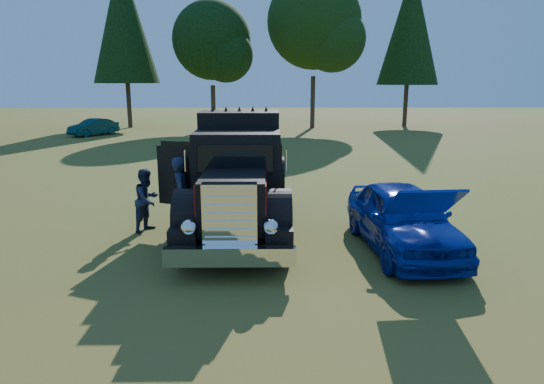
{
  "coord_description": "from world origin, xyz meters",
  "views": [
    {
      "loc": [
        0.19,
        -9.84,
        3.79
      ],
      "look_at": [
        0.33,
        0.73,
        1.35
      ],
      "focal_mm": 32.0,
      "sensor_mm": 36.0,
      "label": 1
    }
  ],
  "objects_px": {
    "diamond_t_truck": "(238,182)",
    "distant_teal_car": "(93,127)",
    "hotrod_coupe": "(403,218)",
    "spectator_near": "(182,196)",
    "spectator_far": "(147,200)"
  },
  "relations": [
    {
      "from": "spectator_near",
      "to": "spectator_far",
      "type": "bearing_deg",
      "value": 66.74
    },
    {
      "from": "diamond_t_truck",
      "to": "spectator_near",
      "type": "distance_m",
      "value": 1.44
    },
    {
      "from": "spectator_near",
      "to": "spectator_far",
      "type": "relative_size",
      "value": 1.21
    },
    {
      "from": "spectator_near",
      "to": "diamond_t_truck",
      "type": "bearing_deg",
      "value": -90.78
    },
    {
      "from": "hotrod_coupe",
      "to": "distant_teal_car",
      "type": "bearing_deg",
      "value": 122.57
    },
    {
      "from": "distant_teal_car",
      "to": "diamond_t_truck",
      "type": "bearing_deg",
      "value": -28.32
    },
    {
      "from": "hotrod_coupe",
      "to": "distant_teal_car",
      "type": "distance_m",
      "value": 28.33
    },
    {
      "from": "spectator_far",
      "to": "distant_teal_car",
      "type": "relative_size",
      "value": 0.46
    },
    {
      "from": "diamond_t_truck",
      "to": "distant_teal_car",
      "type": "xyz_separation_m",
      "value": [
        -11.45,
        22.41,
        -0.69
      ]
    },
    {
      "from": "hotrod_coupe",
      "to": "spectator_far",
      "type": "xyz_separation_m",
      "value": [
        -6.14,
        1.54,
        0.06
      ]
    },
    {
      "from": "hotrod_coupe",
      "to": "spectator_near",
      "type": "xyz_separation_m",
      "value": [
        -5.19,
        1.28,
        0.23
      ]
    },
    {
      "from": "hotrod_coupe",
      "to": "diamond_t_truck",
      "type": "bearing_deg",
      "value": 158.96
    },
    {
      "from": "spectator_near",
      "to": "spectator_far",
      "type": "xyz_separation_m",
      "value": [
        -0.95,
        0.26,
        -0.17
      ]
    },
    {
      "from": "diamond_t_truck",
      "to": "hotrod_coupe",
      "type": "height_order",
      "value": "diamond_t_truck"
    },
    {
      "from": "diamond_t_truck",
      "to": "distant_teal_car",
      "type": "height_order",
      "value": "diamond_t_truck"
    }
  ]
}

